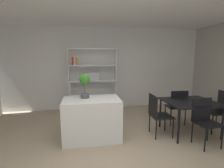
# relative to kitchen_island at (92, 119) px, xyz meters

# --- Properties ---
(ground_plane) EXTENTS (10.12, 10.12, 0.00)m
(ground_plane) POSITION_rel_kitchen_island_xyz_m (0.32, -0.76, -0.44)
(ground_plane) COLOR tan
(back_partition) EXTENTS (7.35, 0.06, 2.76)m
(back_partition) POSITION_rel_kitchen_island_xyz_m (0.32, 2.29, 0.93)
(back_partition) COLOR silver
(back_partition) RESTS_ON ground_plane
(kitchen_island) EXTENTS (1.21, 0.75, 0.89)m
(kitchen_island) POSITION_rel_kitchen_island_xyz_m (0.00, 0.00, 0.00)
(kitchen_island) COLOR white
(kitchen_island) RESTS_ON ground_plane
(potted_plant_on_island) EXTENTS (0.23, 0.23, 0.52)m
(potted_plant_on_island) POSITION_rel_kitchen_island_xyz_m (-0.13, 0.13, 0.77)
(potted_plant_on_island) COLOR #4C4C51
(potted_plant_on_island) RESTS_ON kitchen_island
(open_bookshelf) EXTENTS (1.49, 0.34, 2.03)m
(open_bookshelf) POSITION_rel_kitchen_island_xyz_m (0.07, 1.89, 0.61)
(open_bookshelf) COLOR white
(open_bookshelf) RESTS_ON ground_plane
(dining_table) EXTENTS (1.14, 0.98, 0.77)m
(dining_table) POSITION_rel_kitchen_island_xyz_m (2.24, -0.10, 0.25)
(dining_table) COLOR black
(dining_table) RESTS_ON ground_plane
(dining_chair_near) EXTENTS (0.47, 0.45, 0.94)m
(dining_chair_near) POSITION_rel_kitchen_island_xyz_m (2.24, -0.61, 0.12)
(dining_chair_near) COLOR black
(dining_chair_near) RESTS_ON ground_plane
(dining_chair_window_side) EXTENTS (0.49, 0.49, 0.97)m
(dining_chair_window_side) POSITION_rel_kitchen_island_xyz_m (3.04, -0.11, 0.13)
(dining_chair_window_side) COLOR black
(dining_chair_window_side) RESTS_ON ground_plane
(dining_chair_island_side) EXTENTS (0.46, 0.47, 0.94)m
(dining_chair_island_side) POSITION_rel_kitchen_island_xyz_m (1.45, -0.10, 0.11)
(dining_chair_island_side) COLOR black
(dining_chair_island_side) RESTS_ON ground_plane
(dining_chair_far) EXTENTS (0.47, 0.44, 0.92)m
(dining_chair_far) POSITION_rel_kitchen_island_xyz_m (2.24, 0.41, 0.11)
(dining_chair_far) COLOR black
(dining_chair_far) RESTS_ON ground_plane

